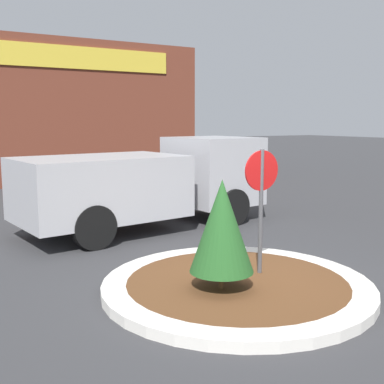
# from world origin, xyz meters

# --- Properties ---
(ground_plane) EXTENTS (120.00, 120.00, 0.00)m
(ground_plane) POSITION_xyz_m (0.00, 0.00, 0.00)
(ground_plane) COLOR #38383A
(traffic_island) EXTENTS (4.19, 4.19, 0.16)m
(traffic_island) POSITION_xyz_m (0.00, 0.00, 0.08)
(traffic_island) COLOR silver
(traffic_island) RESTS_ON ground_plane
(stop_sign) EXTENTS (0.65, 0.07, 2.18)m
(stop_sign) POSITION_xyz_m (0.57, 0.15, 1.50)
(stop_sign) COLOR #4C4C51
(stop_sign) RESTS_ON ground_plane
(island_shrub) EXTENTS (0.95, 0.95, 1.64)m
(island_shrub) POSITION_xyz_m (-0.40, -0.16, 1.11)
(island_shrub) COLOR brown
(island_shrub) RESTS_ON traffic_island
(utility_truck) EXTENTS (6.37, 2.90, 2.19)m
(utility_truck) POSITION_xyz_m (0.76, 4.72, 1.16)
(utility_truck) COLOR #B2B2B7
(utility_truck) RESTS_ON ground_plane
(storefront_building) EXTENTS (10.32, 6.07, 5.98)m
(storefront_building) POSITION_xyz_m (2.42, 16.90, 2.99)
(storefront_building) COLOR brown
(storefront_building) RESTS_ON ground_plane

